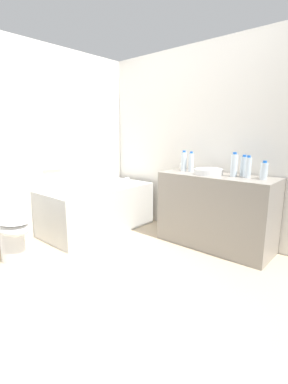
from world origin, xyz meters
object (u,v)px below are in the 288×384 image
(sink_faucet, at_px, (216,170))
(water_bottle_3, at_px, (184,161))
(water_bottle_4, at_px, (244,166))
(drinking_glass_0, at_px, (183,167))
(water_bottle_0, at_px, (264,171))
(water_bottle_5, at_px, (191,162))
(toilet, at_px, (9,228))
(sink_basin, at_px, (208,172))
(water_bottle_1, at_px, (248,167))
(bathtub, at_px, (97,207))
(drinking_glass_1, at_px, (262,174))
(water_bottle_2, at_px, (234,165))

(sink_faucet, xyz_separation_m, water_bottle_3, (-0.14, 0.36, 0.09))
(water_bottle_3, height_order, water_bottle_4, water_bottle_3)
(drinking_glass_0, bearing_deg, water_bottle_0, -94.15)
(water_bottle_0, relative_size, water_bottle_5, 0.78)
(toilet, bearing_deg, water_bottle_0, 37.87)
(sink_basin, xyz_separation_m, water_bottle_3, (0.05, 0.36, 0.09))
(water_bottle_1, distance_m, drinking_glass_0, 0.84)
(bathtub, bearing_deg, toilet, -179.05)
(water_bottle_4, relative_size, drinking_glass_1, 2.76)
(sink_faucet, relative_size, drinking_glass_1, 1.84)
(water_bottle_3, bearing_deg, toilet, 150.63)
(toilet, bearing_deg, sink_faucet, 50.38)
(sink_basin, relative_size, water_bottle_5, 1.31)
(water_bottle_2, bearing_deg, water_bottle_5, 87.07)
(toilet, xyz_separation_m, water_bottle_5, (1.73, -1.06, 0.61))
(drinking_glass_1, bearing_deg, sink_basin, 102.02)
(sink_faucet, distance_m, drinking_glass_0, 0.42)
(water_bottle_0, bearing_deg, toilet, 131.92)
(water_bottle_1, bearing_deg, water_bottle_2, 94.74)
(water_bottle_2, bearing_deg, toilet, 136.80)
(drinking_glass_0, bearing_deg, water_bottle_3, -138.15)
(water_bottle_0, relative_size, drinking_glass_0, 2.35)
(bathtub, bearing_deg, water_bottle_0, -74.07)
(water_bottle_4, distance_m, drinking_glass_1, 0.21)
(water_bottle_1, xyz_separation_m, water_bottle_5, (0.02, 0.69, 0.00))
(sink_faucet, distance_m, water_bottle_2, 0.33)
(toilet, bearing_deg, water_bottle_4, 42.89)
(water_bottle_2, height_order, drinking_glass_1, water_bottle_2)
(toilet, distance_m, sink_basin, 2.19)
(bathtub, distance_m, water_bottle_5, 1.37)
(water_bottle_4, xyz_separation_m, drinking_glass_0, (-0.01, 0.76, -0.07))
(water_bottle_4, bearing_deg, water_bottle_5, 95.29)
(water_bottle_0, distance_m, water_bottle_2, 0.31)
(water_bottle_0, distance_m, drinking_glass_1, 0.09)
(water_bottle_0, bearing_deg, drinking_glass_0, 85.85)
(water_bottle_3, bearing_deg, bathtub, 119.47)
(sink_faucet, height_order, drinking_glass_0, drinking_glass_0)
(water_bottle_1, xyz_separation_m, water_bottle_4, (0.07, 0.07, -0.00))
(water_bottle_4, height_order, water_bottle_5, water_bottle_5)
(water_bottle_0, xyz_separation_m, water_bottle_5, (0.02, 0.85, 0.03))
(bathtub, relative_size, sink_faucet, 9.45)
(water_bottle_4, bearing_deg, water_bottle_2, 139.75)
(drinking_glass_0, bearing_deg, water_bottle_1, -94.58)
(sink_basin, relative_size, water_bottle_1, 1.36)
(bathtub, height_order, drinking_glass_0, bathtub)
(water_bottle_0, bearing_deg, water_bottle_4, 71.67)
(water_bottle_4, relative_size, water_bottle_5, 0.95)
(sink_faucet, distance_m, water_bottle_1, 0.45)
(drinking_glass_1, bearing_deg, water_bottle_5, 93.59)
(toilet, xyz_separation_m, water_bottle_0, (1.71, -1.90, 0.58))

